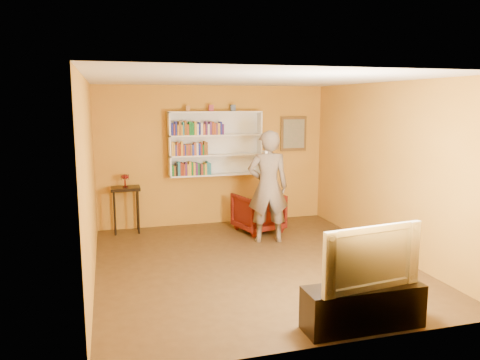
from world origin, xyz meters
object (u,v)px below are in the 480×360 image
(console_table, at_px, (126,195))
(armchair, at_px, (258,212))
(tv_cabinet, at_px, (363,307))
(person, at_px, (268,187))
(television, at_px, (365,255))
(bookshelf, at_px, (215,144))
(ruby_lustre, at_px, (125,178))

(console_table, height_order, armchair, console_table)
(console_table, height_order, tv_cabinet, console_table)
(person, bearing_deg, armchair, -83.59)
(console_table, bearing_deg, television, -63.32)
(bookshelf, height_order, tv_cabinet, bookshelf)
(person, distance_m, tv_cabinet, 3.33)
(ruby_lustre, distance_m, television, 5.04)
(television, bearing_deg, tv_cabinet, -7.54)
(bookshelf, relative_size, console_table, 2.11)
(console_table, bearing_deg, tv_cabinet, -63.32)
(bookshelf, xyz_separation_m, armchair, (0.65, -0.73, -1.23))
(bookshelf, height_order, armchair, bookshelf)
(tv_cabinet, bearing_deg, console_table, 116.68)
(bookshelf, distance_m, person, 1.66)
(bookshelf, relative_size, television, 1.52)
(bookshelf, relative_size, person, 0.94)
(console_table, relative_size, tv_cabinet, 0.65)
(bookshelf, xyz_separation_m, person, (0.60, -1.41, -0.63))
(bookshelf, distance_m, ruby_lustre, 1.82)
(ruby_lustre, relative_size, television, 0.20)
(tv_cabinet, bearing_deg, armchair, 88.37)
(console_table, xyz_separation_m, armchair, (2.37, -0.57, -0.34))
(ruby_lustre, bearing_deg, console_table, 129.81)
(armchair, bearing_deg, television, 73.67)
(ruby_lustre, relative_size, tv_cabinet, 0.18)
(bookshelf, bearing_deg, console_table, -174.70)
(armchair, bearing_deg, bookshelf, -62.96)
(bookshelf, bearing_deg, ruby_lustre, -174.70)
(person, relative_size, tv_cabinet, 1.47)
(ruby_lustre, bearing_deg, bookshelf, 5.30)
(ruby_lustre, bearing_deg, armchair, -13.52)
(bookshelf, xyz_separation_m, ruby_lustre, (-1.72, -0.16, -0.57))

